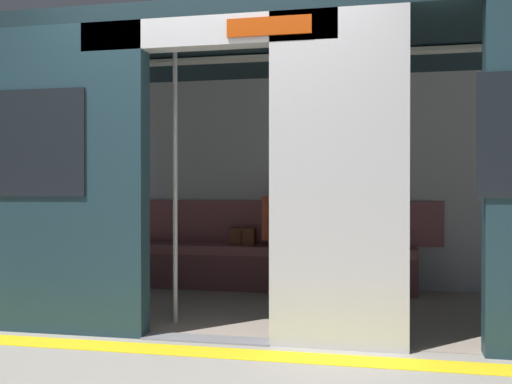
% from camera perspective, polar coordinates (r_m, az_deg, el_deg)
% --- Properties ---
extents(ground_plane, '(60.00, 60.00, 0.00)m').
position_cam_1_polar(ground_plane, '(4.24, -4.66, -13.77)').
color(ground_plane, gray).
extents(platform_edge_strip, '(8.00, 0.24, 0.01)m').
position_cam_1_polar(platform_edge_strip, '(3.96, -5.96, -14.75)').
color(platform_edge_strip, yellow).
rests_on(platform_edge_strip, ground_plane).
extents(train_car, '(6.40, 2.52, 2.31)m').
position_cam_1_polar(train_car, '(5.19, -1.78, 5.54)').
color(train_car, silver).
rests_on(train_car, ground_plane).
extents(bench_seat, '(2.99, 0.44, 0.45)m').
position_cam_1_polar(bench_seat, '(6.10, 0.82, -6.09)').
color(bench_seat, '#935156').
rests_on(bench_seat, ground_plane).
extents(person_seated, '(0.55, 0.71, 1.18)m').
position_cam_1_polar(person_seated, '(5.97, 3.17, -3.09)').
color(person_seated, '#CC5933').
rests_on(person_seated, ground_plane).
extents(handbag, '(0.26, 0.15, 0.17)m').
position_cam_1_polar(handbag, '(6.21, -1.27, -4.22)').
color(handbag, brown).
rests_on(handbag, bench_seat).
extents(book, '(0.18, 0.24, 0.03)m').
position_cam_1_polar(book, '(6.01, 7.00, -5.05)').
color(book, gold).
rests_on(book, bench_seat).
extents(grab_pole_door, '(0.04, 0.04, 2.17)m').
position_cam_1_polar(grab_pole_door, '(4.65, -7.66, 0.98)').
color(grab_pole_door, silver).
rests_on(grab_pole_door, ground_plane).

